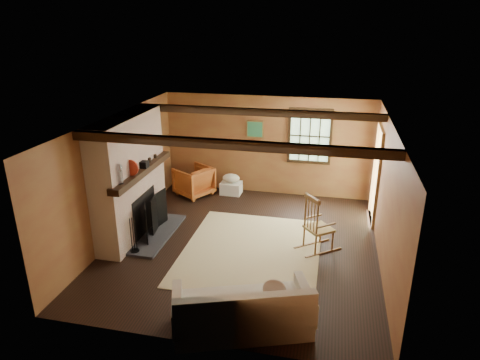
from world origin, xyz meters
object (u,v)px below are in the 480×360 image
(sofa, at_px, (243,313))
(laundry_basket, at_px, (231,188))
(rocking_chair, at_px, (317,227))
(fireplace, at_px, (131,182))
(armchair, at_px, (194,181))

(sofa, distance_m, laundry_basket, 4.98)
(rocking_chair, bearing_deg, fireplace, 53.69)
(fireplace, xyz_separation_m, rocking_chair, (3.60, 0.12, -0.64))
(fireplace, relative_size, laundry_basket, 4.80)
(fireplace, distance_m, laundry_basket, 2.97)
(rocking_chair, xyz_separation_m, laundry_basket, (-2.20, 2.32, -0.32))
(fireplace, height_order, sofa, fireplace)
(rocking_chair, relative_size, sofa, 0.54)
(laundry_basket, bearing_deg, rocking_chair, -46.54)
(laundry_basket, distance_m, armchair, 0.94)
(laundry_basket, bearing_deg, armchair, -162.76)
(fireplace, bearing_deg, sofa, -40.67)
(sofa, relative_size, laundry_basket, 4.14)
(sofa, bearing_deg, laundry_basket, 85.91)
(sofa, xyz_separation_m, armchair, (-2.21, 4.53, 0.09))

